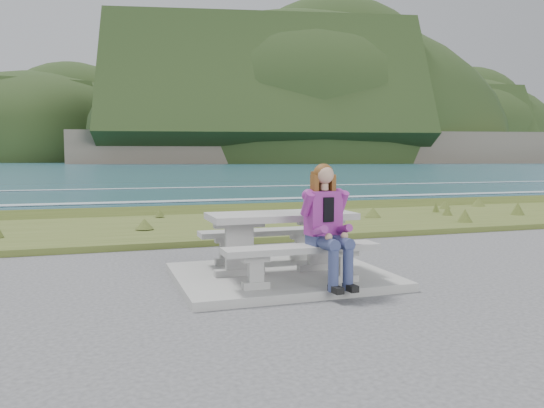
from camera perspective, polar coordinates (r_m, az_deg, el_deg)
name	(u,v)px	position (r m, az deg, el deg)	size (l,w,h in m)	color
concrete_slab	(281,276)	(6.70, 1.00, -7.77)	(2.60, 2.10, 0.10)	#999995
picnic_table	(281,226)	(6.59, 1.00, -2.39)	(1.80, 0.75, 0.75)	#999995
bench_landward	(302,254)	(5.98, 3.23, -5.43)	(1.80, 0.35, 0.45)	#999995
bench_seaward	(264,237)	(7.28, -0.82, -3.55)	(1.80, 0.35, 0.45)	#999995
grass_verge	(204,229)	(11.48, -7.28, -2.71)	(160.00, 4.50, 0.22)	#3E501E
shore_drop	(184,215)	(14.31, -9.50, -1.21)	(160.00, 0.80, 2.20)	#665C4D
ocean	(138,215)	(31.50, -14.24, -1.11)	(1600.00, 1600.00, 0.09)	#214E5E
headland_range	(339,148)	(448.24, 7.23, 6.03)	(729.83, 363.95, 175.47)	#665C4D
seated_woman	(330,241)	(5.94, 6.22, -4.01)	(0.44, 0.70, 1.37)	navy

